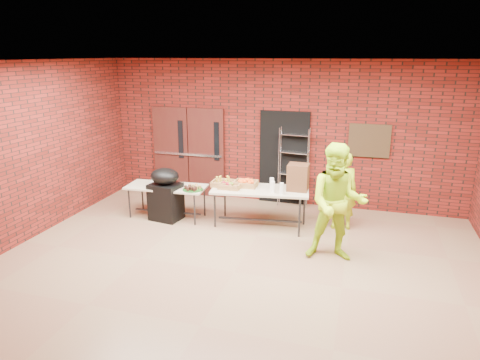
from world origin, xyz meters
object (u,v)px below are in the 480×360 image
(volunteer_woman, at_px, (342,191))
(table_left, at_px, (166,189))
(volunteer_man, at_px, (337,203))
(wire_rack, at_px, (293,168))
(covered_grill, at_px, (166,194))
(coffee_dispenser, at_px, (298,177))
(table_right, at_px, (260,192))

(volunteer_woman, bearing_deg, table_left, -5.14)
(table_left, distance_m, volunteer_man, 3.66)
(wire_rack, xyz_separation_m, table_left, (-2.40, -1.44, -0.27))
(covered_grill, relative_size, volunteer_man, 0.55)
(wire_rack, distance_m, coffee_dispenser, 1.28)
(volunteer_woman, xyz_separation_m, volunteer_man, (-0.01, -1.35, 0.21))
(table_left, bearing_deg, covered_grill, -76.42)
(wire_rack, height_order, table_left, wire_rack)
(volunteer_man, bearing_deg, volunteer_woman, 82.90)
(covered_grill, xyz_separation_m, volunteer_man, (3.47, -0.82, 0.44))
(wire_rack, relative_size, covered_grill, 1.63)
(table_left, height_order, coffee_dispenser, coffee_dispenser)
(table_right, xyz_separation_m, volunteer_man, (1.53, -1.02, 0.27))
(wire_rack, relative_size, volunteer_man, 0.90)
(wire_rack, bearing_deg, table_left, -142.36)
(coffee_dispenser, bearing_deg, wire_rack, 103.40)
(volunteer_woman, bearing_deg, covered_grill, -3.01)
(volunteer_woman, bearing_deg, table_right, 0.58)
(table_right, bearing_deg, volunteer_woman, 4.62)
(coffee_dispenser, xyz_separation_m, volunteer_man, (0.82, -1.16, -0.05))
(volunteer_woman, bearing_deg, volunteer_man, 78.09)
(table_left, bearing_deg, wire_rack, 27.45)
(wire_rack, relative_size, table_right, 0.90)
(covered_grill, bearing_deg, wire_rack, 42.15)
(volunteer_woman, bearing_deg, coffee_dispenser, 1.54)
(table_right, height_order, coffee_dispenser, coffee_dispenser)
(table_right, relative_size, volunteer_woman, 1.27)
(coffee_dispenser, height_order, covered_grill, coffee_dispenser)
(wire_rack, bearing_deg, covered_grill, -139.74)
(table_right, xyz_separation_m, covered_grill, (-1.94, -0.19, -0.16))
(wire_rack, bearing_deg, volunteer_woman, -36.08)
(table_left, height_order, volunteer_woman, volunteer_woman)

